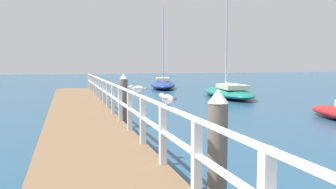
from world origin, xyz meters
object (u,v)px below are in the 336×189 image
at_px(boat_0, 163,84).
at_px(boat_2, 228,92).
at_px(seagull_foreground, 167,98).
at_px(dock_piling_near, 217,158).
at_px(dock_piling_far, 124,100).
at_px(seagull_background, 138,88).

height_order(boat_0, boat_2, boat_2).
bearing_deg(seagull_foreground, boat_0, 55.62).
distance_m(seagull_foreground, boat_2, 18.26).
relative_size(dock_piling_near, dock_piling_far, 1.00).
bearing_deg(dock_piling_far, dock_piling_near, -90.00).
bearing_deg(boat_0, dock_piling_near, 90.04).
bearing_deg(dock_piling_near, dock_piling_far, 90.00).
relative_size(dock_piling_far, seagull_foreground, 4.23).
distance_m(seagull_background, boat_0, 23.74).
relative_size(boat_0, boat_2, 0.86).
relative_size(dock_piling_near, boat_0, 0.26).
bearing_deg(boat_2, dock_piling_near, -109.46).
bearing_deg(boat_2, boat_0, 110.50).
xyz_separation_m(dock_piling_far, seagull_foreground, (-0.38, -6.68, 0.74)).
distance_m(dock_piling_near, boat_0, 27.02).
distance_m(dock_piling_near, boat_2, 19.04).
relative_size(seagull_background, boat_2, 0.05).
height_order(seagull_background, boat_2, boat_2).
bearing_deg(dock_piling_far, boat_0, 69.63).
relative_size(seagull_foreground, boat_0, 0.06).
bearing_deg(seagull_background, seagull_foreground, -151.04).
distance_m(dock_piling_far, boat_2, 12.64).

